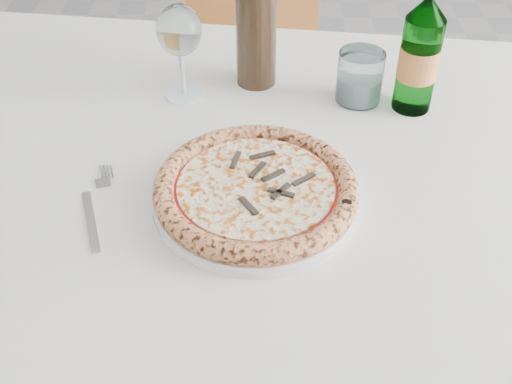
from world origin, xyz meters
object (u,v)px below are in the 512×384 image
plate (256,198)px  pizza (256,189)px  tumbler (360,80)px  beer_bottle (420,54)px  chair_far (261,42)px  dining_table (257,199)px  wine_bottle (256,18)px  wine_glass (179,32)px

plate → pizza: (-0.00, -0.00, 0.02)m
plate → tumbler: (0.18, 0.28, 0.03)m
pizza → tumbler: size_ratio=3.25×
plate → beer_bottle: beer_bottle is taller
pizza → plate: bearing=18.3°
tumbler → beer_bottle: 0.11m
chair_far → beer_bottle: size_ratio=3.60×
dining_table → plate: (0.00, -0.10, 0.09)m
dining_table → tumbler: tumbler is taller
pizza → chair_far: bearing=90.2°
chair_far → plate: chair_far is taller
plate → wine_bottle: wine_bottle is taller
beer_bottle → wine_bottle: size_ratio=0.87×
dining_table → tumbler: 0.28m
dining_table → wine_glass: wine_glass is taller
chair_far → wine_glass: (-0.13, -0.64, 0.35)m
pizza → beer_bottle: 0.38m
plate → beer_bottle: (0.27, 0.26, 0.09)m
dining_table → beer_bottle: beer_bottle is taller
plate → tumbler: tumbler is taller
dining_table → chair_far: 0.84m
dining_table → plate: plate is taller
dining_table → plate: 0.13m
chair_far → dining_table: bearing=-89.8°
wine_glass → tumbler: wine_glass is taller
pizza → tumbler: (0.18, 0.28, 0.01)m
plate → beer_bottle: bearing=44.2°
beer_bottle → dining_table: bearing=-149.1°
beer_bottle → chair_far: bearing=111.9°
tumbler → wine_bottle: wine_bottle is taller
pizza → wine_bottle: wine_bottle is taller
dining_table → wine_bottle: size_ratio=5.63×
beer_bottle → wine_bottle: (-0.27, 0.08, 0.02)m
wine_glass → chair_far: bearing=78.5°
beer_bottle → tumbler: bearing=164.9°
wine_glass → wine_bottle: bearing=22.6°
dining_table → plate: bearing=-90.0°
chair_far → tumbler: size_ratio=10.24×
plate → pizza: 0.02m
wine_glass → beer_bottle: (0.40, -0.03, -0.02)m
dining_table → wine_bottle: (-0.01, 0.24, 0.21)m
tumbler → wine_bottle: (-0.18, 0.06, 0.09)m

